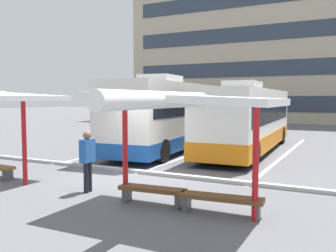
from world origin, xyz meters
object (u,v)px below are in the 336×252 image
(waiting_shelter_2, at_px, (180,101))
(coach_bus_1, at_px, (249,120))
(waiting_passenger_0, at_px, (87,157))
(bench_4, at_px, (221,200))
(coach_bus_0, at_px, (171,115))
(bench_3, at_px, (152,192))

(waiting_shelter_2, bearing_deg, coach_bus_1, 96.26)
(waiting_passenger_0, bearing_deg, bench_4, -2.90)
(coach_bus_0, xyz_separation_m, waiting_passenger_0, (1.82, -8.94, -0.77))
(coach_bus_0, relative_size, waiting_passenger_0, 6.41)
(coach_bus_1, bearing_deg, bench_3, -88.54)
(coach_bus_0, xyz_separation_m, waiting_shelter_2, (4.97, -9.45, 0.82))
(waiting_shelter_2, bearing_deg, waiting_passenger_0, 170.80)
(coach_bus_1, bearing_deg, coach_bus_0, -163.04)
(coach_bus_1, xyz_separation_m, waiting_shelter_2, (1.16, -10.62, 1.01))
(waiting_shelter_2, bearing_deg, bench_4, 18.71)
(bench_3, bearing_deg, bench_4, 0.83)
(bench_4, bearing_deg, bench_3, -179.17)
(waiting_shelter_2, xyz_separation_m, waiting_passenger_0, (-3.15, 0.51, -1.59))
(coach_bus_0, relative_size, coach_bus_1, 0.99)
(coach_bus_1, distance_m, bench_3, 10.42)
(coach_bus_0, height_order, bench_3, coach_bus_0)
(bench_4, height_order, waiting_passenger_0, waiting_passenger_0)
(coach_bus_1, height_order, bench_4, coach_bus_1)
(coach_bus_1, relative_size, bench_4, 5.74)
(waiting_shelter_2, distance_m, bench_4, 2.46)
(coach_bus_1, relative_size, bench_3, 6.39)
(waiting_shelter_2, xyz_separation_m, bench_4, (0.90, 0.30, -2.27))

